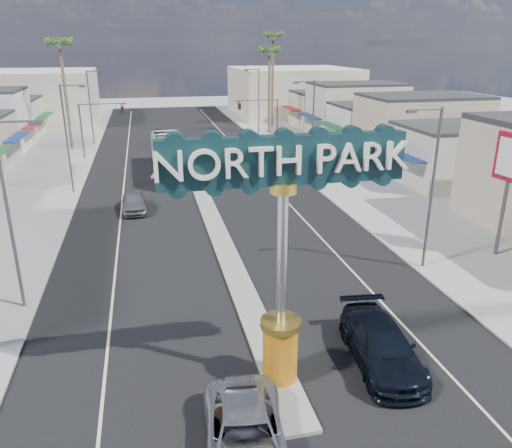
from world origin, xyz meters
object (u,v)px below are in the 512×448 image
gateway_sign (283,235)px  suv_left (246,438)px  suv_right (381,345)px  traffic_signal_left (98,119)px  streetlight_r_near (430,182)px  car_parked_right (276,157)px  palm_right_far (273,41)px  traffic_signal_right (262,114)px  streetlight_l_far (91,104)px  palm_left_far (60,48)px  streetlight_r_mid (311,125)px  streetlight_l_near (11,208)px  streetlight_l_mid (68,134)px  palm_right_mid (270,55)px  streetlight_r_far (258,100)px  bank_pylon_sign (511,165)px  city_bus (171,156)px  car_parked_left (134,202)px

gateway_sign → suv_left: size_ratio=1.67×
suv_right → suv_left: bearing=-143.8°
traffic_signal_left → streetlight_r_near: 39.26m
car_parked_right → palm_right_far: bearing=77.1°
palm_right_far → suv_right: 61.87m
suv_left → traffic_signal_right: bearing=82.9°
traffic_signal_left → streetlight_l_far: 8.14m
palm_left_far → streetlight_r_mid: bearing=-40.5°
streetlight_l_near → suv_right: size_ratio=1.60×
traffic_signal_right → car_parked_right: 7.95m
gateway_sign → streetlight_l_far: gateway_sign is taller
streetlight_l_mid → streetlight_r_near: size_ratio=1.00×
streetlight_r_near → palm_right_mid: 46.40m
palm_right_far → gateway_sign: bearing=-104.0°
streetlight_l_mid → streetlight_r_far: size_ratio=1.00×
streetlight_l_far → gateway_sign: bearing=-78.2°
palm_left_far → palm_right_far: size_ratio=0.93×
bank_pylon_sign → streetlight_l_near: bearing=174.8°
streetlight_l_mid → bank_pylon_sign: 32.60m
gateway_sign → streetlight_l_far: size_ratio=1.02×
streetlight_l_near → suv_left: 14.82m
streetlight_r_near → palm_right_far: bearing=85.0°
streetlight_l_near → traffic_signal_left: bearing=87.9°
city_bus → bank_pylon_sign: 30.49m
palm_right_mid → suv_left: size_ratio=2.21×
streetlight_l_far → suv_right: streetlight_l_far is taller
palm_left_far → streetlight_r_near: bearing=-59.6°
suv_right → car_parked_left: suv_right is taller
palm_right_mid → car_parked_right: 21.89m
streetlight_l_near → palm_right_far: palm_right_far is taller
gateway_sign → suv_right: size_ratio=1.62×
streetlight_r_far → palm_right_mid: palm_right_mid is taller
bank_pylon_sign → city_bus: bearing=119.4°
streetlight_r_near → traffic_signal_right: bearing=92.1°
palm_left_far → car_parked_left: 29.07m
streetlight_r_far → bank_pylon_sign: (5.30, -41.43, 0.53)m
car_parked_right → streetlight_l_mid: bearing=-160.1°
streetlight_l_far → streetlight_l_near: bearing=-90.0°
streetlight_r_far → suv_right: 50.38m
streetlight_r_mid → suv_right: size_ratio=1.60×
palm_right_far → car_parked_left: palm_right_far is taller
car_parked_right → city_bus: 11.19m
suv_right → car_parked_right: (4.79, 34.66, -0.03)m
traffic_signal_left → streetlight_r_near: bearing=-60.0°
traffic_signal_left → streetlight_l_mid: size_ratio=0.67×
streetlight_r_far → traffic_signal_right: bearing=-98.9°
streetlight_r_mid → suv_right: 28.81m
streetlight_l_mid → palm_left_far: (-2.57, 20.00, 6.43)m
palm_left_far → city_bus: size_ratio=1.01×
traffic_signal_left → streetlight_r_far: size_ratio=0.67×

